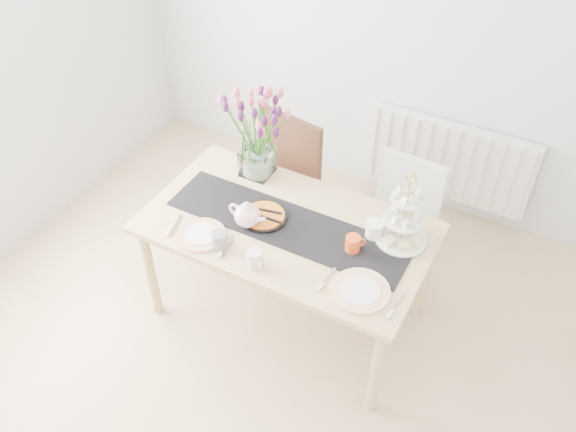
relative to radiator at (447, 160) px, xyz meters
The scene contains 16 objects.
room_shell 2.40m from the radiator, 102.86° to the right, with size 4.50×4.50×4.50m.
radiator is the anchor object (origin of this frame).
dining_table 1.54m from the radiator, 110.28° to the right, with size 1.60×0.90×0.75m.
chair_brown 1.24m from the radiator, 136.78° to the right, with size 0.54×0.54×0.95m.
chair_white 0.77m from the radiator, 95.77° to the right, with size 0.45×0.45×0.87m.
table_runner 1.55m from the radiator, 110.28° to the right, with size 1.40×0.35×0.01m, color black.
tulip_vase 1.57m from the radiator, 129.84° to the right, with size 0.64×0.64×0.55m.
cake_stand 1.31m from the radiator, 86.68° to the right, with size 0.28×0.28×0.41m.
teapot 1.73m from the radiator, 115.26° to the right, with size 0.24×0.19×0.16m, color white, non-canonical shape.
cream_jug 1.32m from the radiator, 93.11° to the right, with size 0.10×0.10×0.10m, color white.
tart_tin 1.62m from the radiator, 114.95° to the right, with size 0.27×0.27×0.03m.
mug_grey 1.94m from the radiator, 113.54° to the right, with size 0.08×0.08×0.10m, color gray.
mug_white 1.88m from the radiator, 106.63° to the right, with size 0.08×0.08×0.10m, color silver.
mug_orange 1.48m from the radiator, 95.13° to the right, with size 0.08×0.08×0.10m, color #DD4A18.
plate_left 1.97m from the radiator, 117.61° to the right, with size 0.27×0.27×0.01m, color silver.
plate_right 1.71m from the radiator, 89.19° to the right, with size 0.30×0.30×0.02m, color white.
Camera 1 is at (1.16, -1.42, 3.06)m, focal length 38.00 mm.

